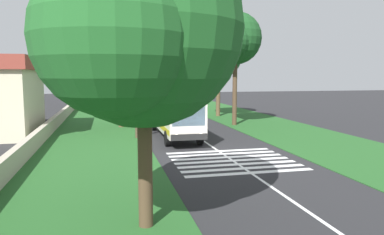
# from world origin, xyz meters

# --- Properties ---
(ground) EXTENTS (160.00, 160.00, 0.00)m
(ground) POSITION_xyz_m (0.00, 0.00, 0.00)
(ground) COLOR #262628
(grass_verge_left) EXTENTS (120.00, 8.00, 0.04)m
(grass_verge_left) POSITION_xyz_m (15.00, 8.20, 0.02)
(grass_verge_left) COLOR #235623
(grass_verge_left) RESTS_ON ground
(grass_verge_right) EXTENTS (120.00, 8.00, 0.04)m
(grass_verge_right) POSITION_xyz_m (15.00, -8.20, 0.02)
(grass_verge_right) COLOR #235623
(grass_verge_right) RESTS_ON ground
(centre_line) EXTENTS (110.00, 0.16, 0.01)m
(centre_line) POSITION_xyz_m (15.00, 0.00, 0.00)
(centre_line) COLOR silver
(centre_line) RESTS_ON ground
(coach_bus) EXTENTS (11.16, 2.62, 3.73)m
(coach_bus) POSITION_xyz_m (7.46, 1.80, 2.15)
(coach_bus) COLOR silver
(coach_bus) RESTS_ON ground
(zebra_crossing) EXTENTS (5.85, 6.80, 0.01)m
(zebra_crossing) POSITION_xyz_m (-1.52, 0.00, 0.00)
(zebra_crossing) COLOR silver
(zebra_crossing) RESTS_ON ground
(trailing_car_0) EXTENTS (4.30, 1.78, 1.43)m
(trailing_car_0) POSITION_xyz_m (23.45, 1.55, 0.67)
(trailing_car_0) COLOR gray
(trailing_car_0) RESTS_ON ground
(trailing_car_1) EXTENTS (4.30, 1.78, 1.43)m
(trailing_car_1) POSITION_xyz_m (32.41, -1.86, 0.67)
(trailing_car_1) COLOR gold
(trailing_car_1) RESTS_ON ground
(roadside_tree_left_0) EXTENTS (6.34, 5.56, 10.99)m
(roadside_tree_left_0) POSITION_xyz_m (33.92, 6.49, 8.11)
(roadside_tree_left_0) COLOR #3D2D1E
(roadside_tree_left_0) RESTS_ON grass_verge_left
(roadside_tree_left_1) EXTENTS (6.89, 5.77, 9.63)m
(roadside_tree_left_1) POSITION_xyz_m (13.53, 5.84, 6.63)
(roadside_tree_left_1) COLOR brown
(roadside_tree_left_1) RESTS_ON grass_verge_left
(roadside_tree_left_2) EXTENTS (7.55, 6.15, 9.36)m
(roadside_tree_left_2) POSITION_xyz_m (-9.56, 5.98, 6.13)
(roadside_tree_left_2) COLOR #4C3826
(roadside_tree_left_2) RESTS_ON grass_verge_left
(roadside_tree_right_0) EXTENTS (5.96, 4.99, 10.81)m
(roadside_tree_right_0) POSITION_xyz_m (12.57, -4.99, 8.19)
(roadside_tree_right_0) COLOR #4C3826
(roadside_tree_right_0) RESTS_ON grass_verge_right
(roadside_tree_right_1) EXTENTS (6.65, 5.64, 9.62)m
(roadside_tree_right_1) POSITION_xyz_m (63.79, -6.05, 6.68)
(roadside_tree_right_1) COLOR #4C3826
(roadside_tree_right_1) RESTS_ON grass_verge_right
(roadside_tree_right_2) EXTENTS (6.66, 5.55, 9.93)m
(roadside_tree_right_2) POSITION_xyz_m (20.59, -5.77, 7.02)
(roadside_tree_right_2) COLOR brown
(roadside_tree_right_2) RESTS_ON grass_verge_right
(utility_pole) EXTENTS (0.24, 1.40, 8.94)m
(utility_pole) POSITION_xyz_m (7.19, 4.75, 4.65)
(utility_pole) COLOR #473828
(utility_pole) RESTS_ON grass_verge_left
(roadside_wall) EXTENTS (70.00, 0.40, 1.09)m
(roadside_wall) POSITION_xyz_m (20.00, 11.60, 0.59)
(roadside_wall) COLOR #B2A893
(roadside_wall) RESTS_ON grass_verge_left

